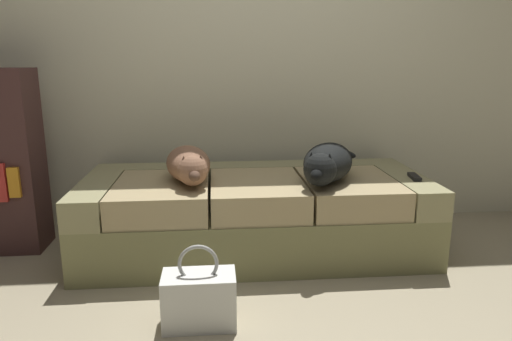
# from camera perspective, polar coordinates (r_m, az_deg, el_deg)

# --- Properties ---
(back_wall) EXTENTS (6.40, 0.10, 2.80)m
(back_wall) POSITION_cam_1_polar(r_m,az_deg,el_deg) (3.32, -1.07, 17.81)
(back_wall) COLOR beige
(back_wall) RESTS_ON ground
(couch) EXTENTS (2.04, 0.89, 0.46)m
(couch) POSITION_cam_1_polar(r_m,az_deg,el_deg) (2.86, -0.09, -5.28)
(couch) COLOR olive
(couch) RESTS_ON ground
(dog_tan) EXTENTS (0.31, 0.58, 0.20)m
(dog_tan) POSITION_cam_1_polar(r_m,az_deg,el_deg) (2.68, -8.19, 0.72)
(dog_tan) COLOR #8D6148
(dog_tan) RESTS_ON couch
(dog_dark) EXTENTS (0.44, 0.61, 0.22)m
(dog_dark) POSITION_cam_1_polar(r_m,az_deg,el_deg) (2.68, 8.66, 0.88)
(dog_dark) COLOR black
(dog_dark) RESTS_ON couch
(tv_remote) EXTENTS (0.06, 0.15, 0.02)m
(tv_remote) POSITION_cam_1_polar(r_m,az_deg,el_deg) (2.90, 18.79, -0.73)
(tv_remote) COLOR black
(tv_remote) RESTS_ON couch
(handbag) EXTENTS (0.32, 0.18, 0.38)m
(handbag) POSITION_cam_1_polar(r_m,az_deg,el_deg) (2.14, -6.95, -15.27)
(handbag) COLOR silver
(handbag) RESTS_ON ground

